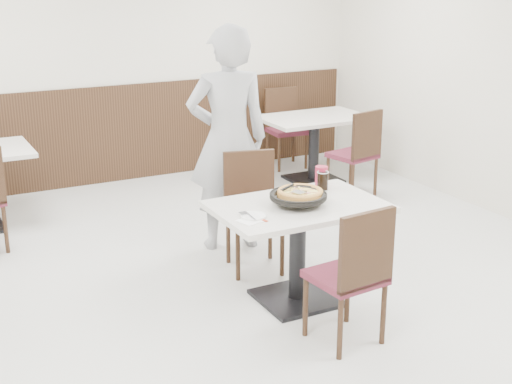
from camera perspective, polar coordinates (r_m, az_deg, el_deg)
name	(u,v)px	position (r m, az deg, el deg)	size (l,w,h in m)	color
floor	(260,299)	(5.36, 0.34, -8.54)	(7.00, 7.00, 0.00)	#B5B5B0
wall_back	(112,58)	(8.13, -11.43, 10.46)	(6.00, 0.04, 2.80)	beige
wainscot_back	(117,134)	(8.26, -11.04, 4.59)	(5.90, 0.03, 1.10)	black
main_table	(297,253)	(5.20, 3.33, -4.90)	(1.20, 0.80, 0.75)	silver
chair_near	(345,273)	(4.65, 7.17, -6.48)	(0.42, 0.42, 0.95)	black
chair_far	(255,214)	(5.69, -0.11, -1.77)	(0.42, 0.42, 0.95)	black
trivet	(302,200)	(5.09, 3.73, -0.68)	(0.11, 0.11, 0.04)	black
pizza_pan	(298,200)	(5.03, 3.39, -0.61)	(0.33, 0.33, 0.01)	black
pizza	(300,194)	(5.09, 3.56, -0.18)	(0.34, 0.34, 0.02)	tan
pizza_server	(298,192)	(5.03, 3.41, -0.01)	(0.07, 0.09, 0.00)	silver
napkin	(250,221)	(4.73, -0.49, -2.32)	(0.14, 0.14, 0.00)	white
side_plate	(253,216)	(4.80, -0.20, -1.93)	(0.17, 0.17, 0.01)	white
fork	(251,216)	(4.76, -0.42, -1.96)	(0.01, 0.15, 0.00)	silver
cola_glass	(323,181)	(5.40, 5.35, 0.88)	(0.08, 0.08, 0.13)	black
red_cup	(321,177)	(5.46, 5.25, 1.24)	(0.09, 0.09, 0.16)	#AA1E3B
diner_person	(228,139)	(6.06, -2.25, 4.23)	(0.70, 0.46, 1.93)	#B1B2B7
bg_table_right	(314,149)	(8.17, 4.64, 3.47)	(1.20, 0.80, 0.75)	silver
bg_chair_right_near	(353,153)	(7.63, 7.73, 3.11)	(0.42, 0.42, 0.95)	black
bg_chair_right_far	(287,129)	(8.71, 2.47, 5.07)	(0.42, 0.42, 0.95)	black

